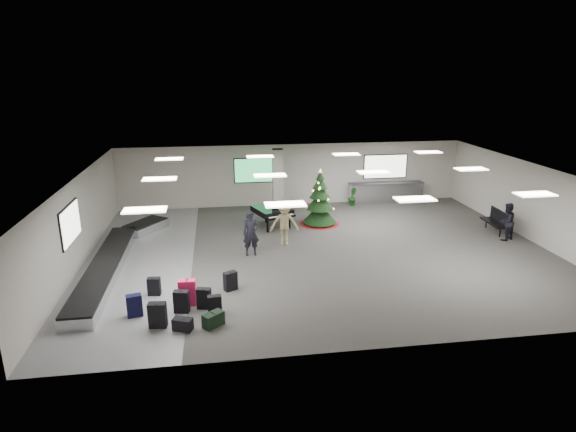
{
  "coord_description": "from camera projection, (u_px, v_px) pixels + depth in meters",
  "views": [
    {
      "loc": [
        -3.92,
        -17.43,
        6.98
      ],
      "look_at": [
        -1.17,
        1.0,
        1.21
      ],
      "focal_mm": 30.0,
      "sensor_mm": 36.0,
      "label": 1
    }
  ],
  "objects": [
    {
      "name": "christmas_tree",
      "position": [
        320.0,
        205.0,
        22.17
      ],
      "size": [
        1.84,
        1.84,
        2.63
      ],
      "color": "maroon",
      "rests_on": "ground"
    },
    {
      "name": "pink_suitcase",
      "position": [
        188.0,
        292.0,
        14.69
      ],
      "size": [
        0.54,
        0.33,
        0.84
      ],
      "rotation": [
        0.0,
        0.0,
        -0.07
      ],
      "color": "#F31F59",
      "rests_on": "ground"
    },
    {
      "name": "potted_plant_left",
      "position": [
        353.0,
        197.0,
        25.27
      ],
      "size": [
        0.61,
        0.57,
        0.9
      ],
      "primitive_type": "imported",
      "rotation": [
        0.0,
        0.0,
        0.43
      ],
      "color": "#154418",
      "rests_on": "ground"
    },
    {
      "name": "potted_plant_right",
      "position": [
        416.0,
        194.0,
        26.05
      ],
      "size": [
        0.52,
        0.52,
        0.82
      ],
      "primitive_type": "imported",
      "rotation": [
        0.0,
        0.0,
        1.7
      ],
      "color": "#154418",
      "rests_on": "ground"
    },
    {
      "name": "suitcase_0",
      "position": [
        181.0,
        302.0,
        14.25
      ],
      "size": [
        0.48,
        0.32,
        0.7
      ],
      "rotation": [
        0.0,
        0.0,
        -0.19
      ],
      "color": "black",
      "rests_on": "ground"
    },
    {
      "name": "suitcase_3",
      "position": [
        230.0,
        281.0,
        15.67
      ],
      "size": [
        0.48,
        0.4,
        0.66
      ],
      "rotation": [
        0.0,
        0.0,
        0.48
      ],
      "color": "black",
      "rests_on": "ground"
    },
    {
      "name": "room_envelope",
      "position": [
        309.0,
        191.0,
        18.98
      ],
      "size": [
        18.02,
        14.02,
        3.21
      ],
      "color": "#BAB4AA",
      "rests_on": "ground"
    },
    {
      "name": "navy_suitcase",
      "position": [
        134.0,
        306.0,
        14.01
      ],
      "size": [
        0.49,
        0.35,
        0.69
      ],
      "rotation": [
        0.0,
        0.0,
        0.24
      ],
      "color": "black",
      "rests_on": "ground"
    },
    {
      "name": "grand_piano",
      "position": [
        273.0,
        211.0,
        21.82
      ],
      "size": [
        1.94,
        2.2,
        1.04
      ],
      "rotation": [
        0.0,
        0.0,
        0.36
      ],
      "color": "black",
      "rests_on": "ground"
    },
    {
      "name": "black_duffel",
      "position": [
        183.0,
        324.0,
        13.31
      ],
      "size": [
        0.6,
        0.47,
        0.37
      ],
      "rotation": [
        0.0,
        0.0,
        -0.37
      ],
      "color": "black",
      "rests_on": "ground"
    },
    {
      "name": "green_duffel",
      "position": [
        213.0,
        320.0,
        13.51
      ],
      "size": [
        0.66,
        0.62,
        0.42
      ],
      "rotation": [
        0.0,
        0.0,
        0.68
      ],
      "color": "black",
      "rests_on": "ground"
    },
    {
      "name": "suitcase_5",
      "position": [
        158.0,
        315.0,
        13.41
      ],
      "size": [
        0.52,
        0.32,
        0.76
      ],
      "rotation": [
        0.0,
        0.0,
        -0.1
      ],
      "color": "black",
      "rests_on": "ground"
    },
    {
      "name": "traveler_a",
      "position": [
        251.0,
        233.0,
        18.46
      ],
      "size": [
        0.68,
        0.48,
        1.76
      ],
      "primitive_type": "imported",
      "rotation": [
        0.0,
        0.0,
        0.1
      ],
      "color": "black",
      "rests_on": "ground"
    },
    {
      "name": "suitcase_1",
      "position": [
        204.0,
        298.0,
        14.48
      ],
      "size": [
        0.46,
        0.32,
        0.67
      ],
      "rotation": [
        0.0,
        0.0,
        -0.25
      ],
      "color": "black",
      "rests_on": "ground"
    },
    {
      "name": "baggage_carousel",
      "position": [
        115.0,
        258.0,
        17.84
      ],
      "size": [
        2.28,
        9.71,
        0.43
      ],
      "color": "silver",
      "rests_on": "ground"
    },
    {
      "name": "traveler_bench",
      "position": [
        507.0,
        222.0,
        20.12
      ],
      "size": [
        0.97,
        0.88,
        1.61
      ],
      "primitive_type": "imported",
      "rotation": [
        0.0,
        0.0,
        3.58
      ],
      "color": "black",
      "rests_on": "ground"
    },
    {
      "name": "traveler_b",
      "position": [
        284.0,
        223.0,
        19.55
      ],
      "size": [
        1.25,
        0.81,
        1.83
      ],
      "primitive_type": "imported",
      "rotation": [
        0.0,
        0.0,
        -0.11
      ],
      "color": "#94885B",
      "rests_on": "ground"
    },
    {
      "name": "service_counter",
      "position": [
        386.0,
        192.0,
        25.91
      ],
      "size": [
        4.05,
        0.65,
        1.08
      ],
      "color": "silver",
      "rests_on": "ground"
    },
    {
      "name": "ground",
      "position": [
        321.0,
        251.0,
        19.08
      ],
      "size": [
        18.0,
        18.0,
        0.0
      ],
      "primitive_type": "plane",
      "color": "#393634",
      "rests_on": "ground"
    },
    {
      "name": "suitcase_7",
      "position": [
        215.0,
        305.0,
        14.17
      ],
      "size": [
        0.41,
        0.24,
        0.6
      ],
      "rotation": [
        0.0,
        0.0,
        0.07
      ],
      "color": "black",
      "rests_on": "ground"
    },
    {
      "name": "bench",
      "position": [
        496.0,
        220.0,
        21.16
      ],
      "size": [
        0.65,
        1.61,
        1.0
      ],
      "rotation": [
        0.0,
        0.0,
        -0.07
      ],
      "color": "black",
      "rests_on": "ground"
    },
    {
      "name": "suitcase_8",
      "position": [
        154.0,
        286.0,
        15.34
      ],
      "size": [
        0.42,
        0.27,
        0.61
      ],
      "rotation": [
        0.0,
        0.0,
        -0.11
      ],
      "color": "black",
      "rests_on": "ground"
    }
  ]
}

